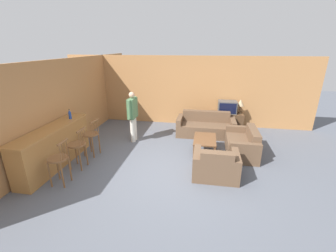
# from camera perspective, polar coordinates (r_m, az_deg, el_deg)

# --- Properties ---
(ground_plane) EXTENTS (24.00, 24.00, 0.00)m
(ground_plane) POSITION_cam_1_polar(r_m,az_deg,el_deg) (5.71, 0.24, -11.28)
(ground_plane) COLOR #565B66
(wall_back) EXTENTS (9.40, 0.08, 2.60)m
(wall_back) POSITION_cam_1_polar(r_m,az_deg,el_deg) (8.69, 4.38, 8.85)
(wall_back) COLOR #B27A47
(wall_back) RESTS_ON ground_plane
(wall_left) EXTENTS (0.08, 8.68, 2.60)m
(wall_left) POSITION_cam_1_polar(r_m,az_deg,el_deg) (7.56, -23.07, 5.65)
(wall_left) COLOR #B27A47
(wall_left) RESTS_ON ground_plane
(bar_counter) EXTENTS (0.55, 2.51, 1.04)m
(bar_counter) POSITION_cam_1_polar(r_m,az_deg,el_deg) (6.40, -26.91, -4.71)
(bar_counter) COLOR #A87038
(bar_counter) RESTS_ON ground_plane
(bar_chair_near) EXTENTS (0.44, 0.44, 1.05)m
(bar_chair_near) POSITION_cam_1_polar(r_m,az_deg,el_deg) (5.49, -25.99, -8.02)
(bar_chair_near) COLOR brown
(bar_chair_near) RESTS_ON ground_plane
(bar_chair_mid) EXTENTS (0.43, 0.43, 1.05)m
(bar_chair_mid) POSITION_cam_1_polar(r_m,az_deg,el_deg) (6.03, -22.05, -4.94)
(bar_chair_mid) COLOR brown
(bar_chair_mid) RESTS_ON ground_plane
(bar_chair_far) EXTENTS (0.48, 0.48, 1.05)m
(bar_chair_far) POSITION_cam_1_polar(r_m,az_deg,el_deg) (6.58, -18.94, -2.47)
(bar_chair_far) COLOR brown
(bar_chair_far) RESTS_ON ground_plane
(couch_far) EXTENTS (1.95, 0.87, 0.79)m
(couch_far) POSITION_cam_1_polar(r_m,az_deg,el_deg) (7.85, 9.51, -0.26)
(couch_far) COLOR brown
(couch_far) RESTS_ON ground_plane
(armchair_near) EXTENTS (1.05, 0.82, 0.77)m
(armchair_near) POSITION_cam_1_polar(r_m,az_deg,el_deg) (5.45, 12.01, -9.87)
(armchair_near) COLOR brown
(armchair_near) RESTS_ON ground_plane
(loveseat_right) EXTENTS (0.80, 1.46, 0.76)m
(loveseat_right) POSITION_cam_1_polar(r_m,az_deg,el_deg) (6.76, 18.43, -4.45)
(loveseat_right) COLOR brown
(loveseat_right) RESTS_ON ground_plane
(coffee_table) EXTENTS (0.63, 0.99, 0.43)m
(coffee_table) POSITION_cam_1_polar(r_m,az_deg,el_deg) (6.56, 9.34, -3.64)
(coffee_table) COLOR brown
(coffee_table) RESTS_ON ground_plane
(tv_unit) EXTENTS (1.19, 0.54, 0.61)m
(tv_unit) POSITION_cam_1_polar(r_m,az_deg,el_deg) (8.60, 14.51, 1.30)
(tv_unit) COLOR #513823
(tv_unit) RESTS_ON ground_plane
(tv) EXTENTS (0.66, 0.45, 0.44)m
(tv) POSITION_cam_1_polar(r_m,az_deg,el_deg) (8.45, 14.82, 4.69)
(tv) COLOR #4C4C4C
(tv) RESTS_ON tv_unit
(bottle) EXTENTS (0.08, 0.08, 0.27)m
(bottle) POSITION_cam_1_polar(r_m,az_deg,el_deg) (6.71, -23.67, 2.71)
(bottle) COLOR #234293
(bottle) RESTS_ON bar_counter
(table_lamp) EXTENTS (0.25, 0.25, 0.52)m
(table_lamp) POSITION_cam_1_polar(r_m,az_deg,el_deg) (8.46, 17.94, 5.55)
(table_lamp) COLOR brown
(table_lamp) RESTS_ON tv_unit
(person_by_window) EXTENTS (0.20, 0.62, 1.61)m
(person_by_window) POSITION_cam_1_polar(r_m,az_deg,el_deg) (7.15, -8.95, 2.96)
(person_by_window) COLOR silver
(person_by_window) RESTS_ON ground_plane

